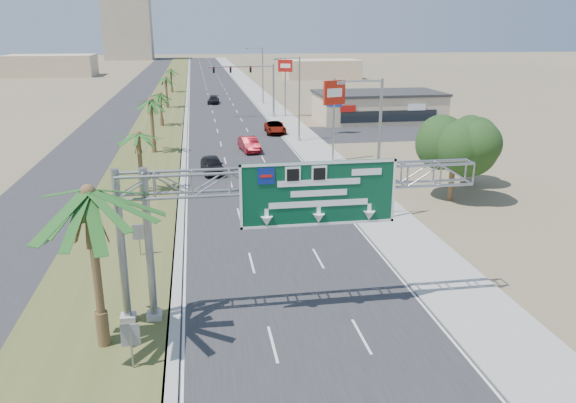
% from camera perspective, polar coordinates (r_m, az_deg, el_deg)
% --- Properties ---
extents(road, '(12.00, 300.00, 0.02)m').
position_cam_1_polar(road, '(125.11, -7.27, 10.99)').
color(road, '#28282B').
rests_on(road, ground).
extents(sidewalk_right, '(4.00, 300.00, 0.10)m').
position_cam_1_polar(sidewalk_right, '(125.72, -3.32, 11.14)').
color(sidewalk_right, '#9E9B93').
rests_on(sidewalk_right, ground).
extents(median_grass, '(7.00, 300.00, 0.12)m').
position_cam_1_polar(median_grass, '(125.12, -11.93, 10.79)').
color(median_grass, '#4A5325').
rests_on(median_grass, ground).
extents(opposing_road, '(8.00, 300.00, 0.02)m').
position_cam_1_polar(opposing_road, '(125.60, -15.17, 10.57)').
color(opposing_road, '#28282B').
rests_on(opposing_road, ground).
extents(sign_gantry, '(16.75, 1.24, 7.50)m').
position_cam_1_polar(sign_gantry, '(25.55, -0.49, 1.01)').
color(sign_gantry, gray).
rests_on(sign_gantry, ground).
extents(palm_near, '(5.70, 5.70, 8.35)m').
position_cam_1_polar(palm_near, '(23.58, -19.66, 0.81)').
color(palm_near, brown).
rests_on(palm_near, ground).
extents(palm_row_b, '(3.99, 3.99, 5.95)m').
position_cam_1_polar(palm_row_b, '(47.28, -14.99, 6.51)').
color(palm_row_b, brown).
rests_on(palm_row_b, ground).
extents(palm_row_c, '(3.99, 3.99, 6.75)m').
position_cam_1_polar(palm_row_c, '(62.94, -13.78, 9.83)').
color(palm_row_c, brown).
rests_on(palm_row_c, ground).
extents(palm_row_d, '(3.99, 3.99, 5.45)m').
position_cam_1_polar(palm_row_d, '(80.93, -12.86, 10.54)').
color(palm_row_d, brown).
rests_on(palm_row_d, ground).
extents(palm_row_e, '(3.99, 3.99, 6.15)m').
position_cam_1_polar(palm_row_e, '(99.76, -12.32, 12.14)').
color(palm_row_e, brown).
rests_on(palm_row_e, ground).
extents(palm_row_f, '(3.99, 3.99, 5.75)m').
position_cam_1_polar(palm_row_f, '(124.70, -11.82, 12.92)').
color(palm_row_f, brown).
rests_on(palm_row_f, ground).
extents(streetlight_near, '(3.27, 0.44, 10.00)m').
position_cam_1_polar(streetlight_near, '(39.23, 8.91, 4.48)').
color(streetlight_near, gray).
rests_on(streetlight_near, ground).
extents(streetlight_mid, '(3.27, 0.44, 10.00)m').
position_cam_1_polar(streetlight_mid, '(67.96, 0.99, 10.00)').
color(streetlight_mid, gray).
rests_on(streetlight_mid, ground).
extents(streetlight_far, '(3.27, 0.44, 10.00)m').
position_cam_1_polar(streetlight_far, '(103.39, -2.69, 12.44)').
color(streetlight_far, gray).
rests_on(streetlight_far, ground).
extents(signal_mast, '(10.28, 0.71, 8.00)m').
position_cam_1_polar(signal_mast, '(87.27, -2.82, 11.67)').
color(signal_mast, gray).
rests_on(signal_mast, ground).
extents(store_building, '(18.00, 10.00, 4.00)m').
position_cam_1_polar(store_building, '(85.43, 9.13, 9.44)').
color(store_building, tan).
rests_on(store_building, ground).
extents(oak_near, '(4.50, 4.50, 6.80)m').
position_cam_1_polar(oak_near, '(45.77, 16.58, 5.57)').
color(oak_near, brown).
rests_on(oak_near, ground).
extents(oak_far, '(3.50, 3.50, 5.60)m').
position_cam_1_polar(oak_far, '(50.74, 17.65, 5.74)').
color(oak_far, brown).
rests_on(oak_far, ground).
extents(median_signback_a, '(0.75, 0.08, 2.08)m').
position_cam_1_polar(median_signback_a, '(23.64, -15.69, -13.25)').
color(median_signback_a, gray).
rests_on(median_signback_a, ground).
extents(median_signback_b, '(0.75, 0.08, 2.08)m').
position_cam_1_polar(median_signback_b, '(34.57, -14.90, -3.25)').
color(median_signback_b, gray).
rests_on(median_signback_b, ground).
extents(tower_distant, '(20.00, 16.00, 35.00)m').
position_cam_1_polar(tower_distant, '(265.75, -16.03, 17.47)').
color(tower_distant, tan).
rests_on(tower_distant, ground).
extents(building_distant_left, '(24.00, 14.00, 6.00)m').
position_cam_1_polar(building_distant_left, '(179.17, -22.92, 12.60)').
color(building_distant_left, tan).
rests_on(building_distant_left, ground).
extents(building_distant_right, '(20.00, 12.00, 5.00)m').
position_cam_1_polar(building_distant_right, '(158.57, 3.40, 13.28)').
color(building_distant_right, tan).
rests_on(building_distant_right, ground).
extents(car_left_lane, '(2.42, 4.96, 1.63)m').
position_cam_1_polar(car_left_lane, '(53.67, -7.70, 3.70)').
color(car_left_lane, black).
rests_on(car_left_lane, ground).
extents(car_mid_lane, '(2.31, 5.05, 1.61)m').
position_cam_1_polar(car_mid_lane, '(63.03, -3.97, 5.81)').
color(car_mid_lane, maroon).
rests_on(car_mid_lane, ground).
extents(car_right_lane, '(2.72, 5.55, 1.52)m').
position_cam_1_polar(car_right_lane, '(74.05, -1.31, 7.51)').
color(car_right_lane, gray).
rests_on(car_right_lane, ground).
extents(car_far, '(2.47, 4.88, 1.36)m').
position_cam_1_polar(car_far, '(104.92, -7.59, 10.18)').
color(car_far, black).
rests_on(car_far, ground).
extents(pole_sign_red_near, '(2.38, 1.01, 8.44)m').
position_cam_1_polar(pole_sign_red_near, '(57.40, 4.72, 10.53)').
color(pole_sign_red_near, gray).
rests_on(pole_sign_red_near, ground).
extents(pole_sign_blue, '(1.98, 0.96, 6.77)m').
position_cam_1_polar(pole_sign_blue, '(73.08, 4.73, 10.57)').
color(pole_sign_blue, gray).
rests_on(pole_sign_blue, ground).
extents(pole_sign_red_far, '(2.14, 1.16, 8.87)m').
position_cam_1_polar(pole_sign_red_far, '(87.52, -0.28, 13.13)').
color(pole_sign_red_far, gray).
rests_on(pole_sign_red_far, ground).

